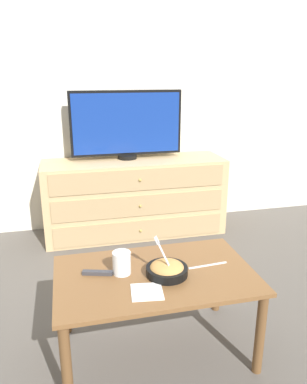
% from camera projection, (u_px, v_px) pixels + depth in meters
% --- Properties ---
extents(ground_plane, '(12.00, 12.00, 0.00)m').
position_uv_depth(ground_plane, '(126.00, 221.00, 3.46)').
color(ground_plane, '#56514C').
extents(wall_back, '(12.00, 0.05, 2.60)m').
position_uv_depth(wall_back, '(121.00, 74.00, 3.08)').
color(wall_back, silver).
rests_on(wall_back, ground_plane).
extents(dresser, '(1.48, 0.46, 0.63)m').
position_uv_depth(dresser, '(135.00, 197.00, 3.14)').
color(dresser, tan).
rests_on(dresser, ground_plane).
extents(tv, '(0.90, 0.16, 0.55)m').
position_uv_depth(tv, '(127.00, 124.00, 3.01)').
color(tv, black).
rests_on(tv, dresser).
extents(coffee_table, '(0.92, 0.56, 0.43)m').
position_uv_depth(coffee_table, '(155.00, 285.00, 1.75)').
color(coffee_table, brown).
rests_on(coffee_table, ground_plane).
extents(takeout_bowl, '(0.19, 0.19, 0.19)m').
position_uv_depth(takeout_bowl, '(167.00, 269.00, 1.71)').
color(takeout_bowl, black).
rests_on(takeout_bowl, coffee_table).
extents(drink_cup, '(0.08, 0.08, 0.11)m').
position_uv_depth(drink_cup, '(122.00, 264.00, 1.72)').
color(drink_cup, '#9E6638').
rests_on(drink_cup, coffee_table).
extents(napkin, '(0.15, 0.15, 0.00)m').
position_uv_depth(napkin, '(147.00, 292.00, 1.58)').
color(napkin, white).
rests_on(napkin, coffee_table).
extents(knife, '(0.20, 0.03, 0.01)m').
position_uv_depth(knife, '(208.00, 265.00, 1.80)').
color(knife, silver).
rests_on(knife, coffee_table).
extents(remote_control, '(0.14, 0.06, 0.02)m').
position_uv_depth(remote_control, '(98.00, 273.00, 1.72)').
color(remote_control, '#38383D').
rests_on(remote_control, coffee_table).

